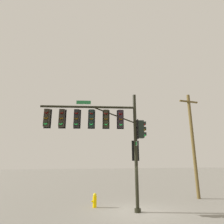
{
  "coord_description": "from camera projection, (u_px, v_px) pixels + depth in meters",
  "views": [
    {
      "loc": [
        4.29,
        10.98,
        2.82
      ],
      "look_at": [
        1.47,
        -0.12,
        5.77
      ],
      "focal_mm": 30.34,
      "sensor_mm": 36.0,
      "label": 1
    }
  ],
  "objects": [
    {
      "name": "ground_plane",
      "position": [
        138.0,
        212.0,
        10.63
      ],
      "size": [
        120.0,
        120.0,
        0.0
      ],
      "primitive_type": "plane",
      "color": "gray"
    },
    {
      "name": "utility_pole",
      "position": [
        193.0,
        141.0,
        15.53
      ],
      "size": [
        1.8,
        0.25,
        8.38
      ],
      "color": "brown",
      "rests_on": "ground_plane"
    },
    {
      "name": "signal_pole_assembly",
      "position": [
        103.0,
        127.0,
        11.74
      ],
      "size": [
        6.53,
        1.76,
        6.98
      ],
      "color": "black",
      "rests_on": "ground_plane"
    },
    {
      "name": "fire_hydrant",
      "position": [
        95.0,
        200.0,
        11.84
      ],
      "size": [
        0.33,
        0.24,
        0.83
      ],
      "color": "#EDBD02",
      "rests_on": "ground_plane"
    }
  ]
}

